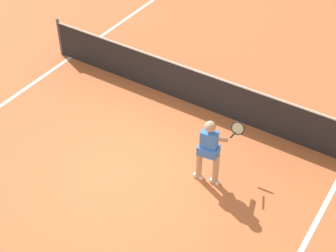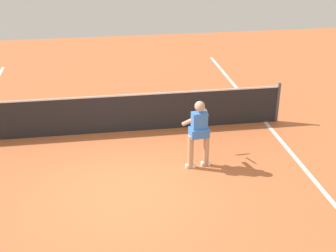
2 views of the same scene
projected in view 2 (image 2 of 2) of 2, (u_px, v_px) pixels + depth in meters
ground_plane at (130, 188)px, 9.53m from camera, size 25.39×25.39×0.00m
sideline_right_marking at (308, 173)px, 10.07m from camera, size 0.10×17.53×0.01m
court_net at (120, 113)px, 11.74m from camera, size 8.38×0.08×1.09m
tennis_player at (199, 131)px, 10.00m from camera, size 0.73×1.00×1.55m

